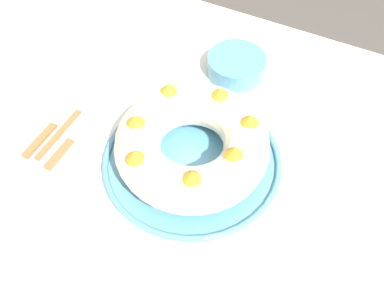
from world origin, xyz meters
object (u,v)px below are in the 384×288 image
object	(u,v)px
side_bowl	(236,65)
serving_knife	(53,126)
bundt_cake	(192,144)
serving_dish	(192,161)
fork	(71,120)
cake_knife	(70,141)

from	to	relation	value
side_bowl	serving_knife	bearing A→B (deg)	-130.51
bundt_cake	side_bowl	distance (m)	0.28
serving_dish	side_bowl	distance (m)	0.27
serving_dish	serving_knife	world-z (taller)	serving_dish
serving_knife	bundt_cake	bearing A→B (deg)	9.93
fork	cake_knife	world-z (taller)	cake_knife
serving_knife	side_bowl	size ratio (longest dim) A/B	1.58
bundt_cake	fork	size ratio (longest dim) A/B	1.47
side_bowl	fork	bearing A→B (deg)	-130.67
bundt_cake	cake_knife	distance (m)	0.26
cake_knife	side_bowl	xyz separation A→B (m)	(0.22, 0.34, 0.02)
fork	cake_knife	xyz separation A→B (m)	(0.03, -0.05, -0.00)
serving_knife	side_bowl	world-z (taller)	side_bowl
bundt_cake	serving_knife	bearing A→B (deg)	-171.14
serving_dish	cake_knife	bearing A→B (deg)	-165.31
serving_dish	fork	xyz separation A→B (m)	(-0.27, -0.02, -0.01)
bundt_cake	serving_knife	distance (m)	0.31
serving_dish	side_bowl	xyz separation A→B (m)	(-0.03, 0.27, 0.01)
serving_dish	serving_knife	bearing A→B (deg)	-171.14
fork	side_bowl	xyz separation A→B (m)	(0.25, 0.29, 0.02)
bundt_cake	serving_knife	size ratio (longest dim) A/B	1.37
bundt_cake	cake_knife	world-z (taller)	bundt_cake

